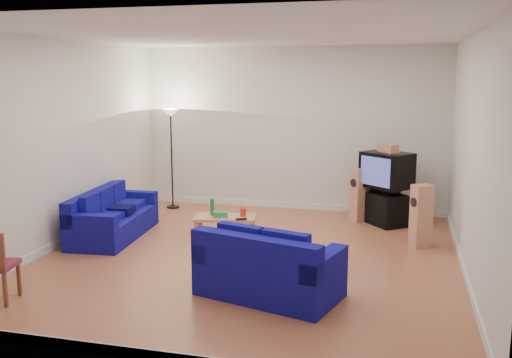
% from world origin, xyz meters
% --- Properties ---
extents(room, '(6.01, 6.51, 3.21)m').
position_xyz_m(room, '(0.00, 0.00, 1.54)').
color(room, '#9A4C2F').
rests_on(room, ground).
extents(sofa_three_seat, '(1.03, 2.04, 0.76)m').
position_xyz_m(sofa_three_seat, '(-2.50, 0.49, 0.28)').
color(sofa_three_seat, navy).
rests_on(sofa_three_seat, ground).
extents(sofa_loveseat, '(1.84, 1.34, 0.83)m').
position_xyz_m(sofa_loveseat, '(0.61, -1.43, 0.31)').
color(sofa_loveseat, navy).
rests_on(sofa_loveseat, ground).
extents(coffee_table, '(1.07, 0.67, 0.36)m').
position_xyz_m(coffee_table, '(-0.65, 0.89, 0.31)').
color(coffee_table, tan).
rests_on(coffee_table, ground).
extents(bottle, '(0.07, 0.07, 0.27)m').
position_xyz_m(bottle, '(-0.88, 0.92, 0.50)').
color(bottle, '#197233').
rests_on(bottle, coffee_table).
extents(tissue_box, '(0.26, 0.18, 0.10)m').
position_xyz_m(tissue_box, '(-0.71, 0.81, 0.41)').
color(tissue_box, green).
rests_on(tissue_box, coffee_table).
extents(red_canister, '(0.13, 0.13, 0.14)m').
position_xyz_m(red_canister, '(-0.36, 0.96, 0.43)').
color(red_canister, red).
rests_on(red_canister, coffee_table).
extents(remote, '(0.19, 0.12, 0.02)m').
position_xyz_m(remote, '(-0.33, 0.74, 0.37)').
color(remote, black).
rests_on(remote, coffee_table).
extents(tv_stand, '(0.97, 1.04, 0.56)m').
position_xyz_m(tv_stand, '(1.83, 2.50, 0.28)').
color(tv_stand, black).
rests_on(tv_stand, ground).
extents(av_receiver, '(0.55, 0.57, 0.10)m').
position_xyz_m(av_receiver, '(1.85, 2.54, 0.61)').
color(av_receiver, black).
rests_on(av_receiver, tv_stand).
extents(television, '(1.01, 0.97, 0.63)m').
position_xyz_m(television, '(1.87, 2.49, 0.98)').
color(television, black).
rests_on(television, av_receiver).
extents(centre_speaker, '(0.39, 0.44, 0.15)m').
position_xyz_m(centre_speaker, '(1.87, 2.51, 1.37)').
color(centre_speaker, tan).
rests_on(centre_speaker, television).
extents(speaker_left, '(0.37, 0.37, 0.99)m').
position_xyz_m(speaker_left, '(1.40, 2.54, 0.50)').
color(speaker_left, tan).
rests_on(speaker_left, ground).
extents(speaker_right, '(0.37, 0.35, 0.98)m').
position_xyz_m(speaker_right, '(2.45, 1.16, 0.49)').
color(speaker_right, tan).
rests_on(speaker_right, ground).
extents(floor_lamp, '(0.34, 0.34, 1.99)m').
position_xyz_m(floor_lamp, '(-2.33, 2.70, 1.64)').
color(floor_lamp, black).
rests_on(floor_lamp, ground).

